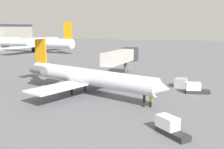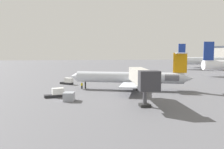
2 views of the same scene
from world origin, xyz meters
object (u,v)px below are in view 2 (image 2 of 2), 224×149
Objects in this scene: parked_airliner_west_end at (208,61)px; regional_jet at (133,77)px; jet_bridge at (143,78)px; cargo_container_uld at (69,97)px; ground_crew_marshaller at (82,86)px; baggage_tug_trailing at (68,82)px; baggage_tug_lead at (56,93)px.

regional_jet is at bearing -41.68° from parked_airliner_west_end.
cargo_container_uld is (-4.85, -13.28, -3.96)m from jet_bridge.
parked_airliner_west_end is at bearing 131.01° from ground_crew_marshaller.
cargo_container_uld is (14.41, -2.76, -0.03)m from ground_crew_marshaller.
parked_airliner_west_end is at bearing 125.10° from baggage_tug_trailing.
baggage_tug_lead is at bearing -119.09° from jet_bridge.
ground_crew_marshaller is 11.72m from baggage_tug_lead.
parked_airliner_west_end is (-63.37, 56.43, 1.13)m from regional_jet.
jet_bridge is 22.29m from ground_crew_marshaller.
baggage_tug_lead is at bearing -69.10° from regional_jet.
ground_crew_marshaller is (-3.51, -12.39, -2.30)m from regional_jet.
regional_jet is 1.99× the size of jet_bridge.
jet_bridge reaches higher than baggage_tug_trailing.
jet_bridge is 18.75m from baggage_tug_lead.
jet_bridge is at bearing 60.91° from baggage_tug_lead.
regional_jet reaches higher than baggage_tug_lead.
jet_bridge is 14.68m from cargo_container_uld.
regional_jet is at bearing 110.90° from baggage_tug_lead.
regional_jet reaches higher than baggage_tug_trailing.
baggage_tug_lead is 19.20m from baggage_tug_trailing.
baggage_tug_lead is at bearing -4.90° from baggage_tug_trailing.
regional_jet is 0.82× the size of parked_airliner_west_end.
regional_jet is 17.56× the size of ground_crew_marshaller.
baggage_tug_trailing reaches higher than ground_crew_marshaller.
baggage_tug_trailing is at bearing 175.10° from baggage_tug_lead.
cargo_container_uld is (10.90, -15.15, -2.33)m from regional_jet.
baggage_tug_trailing is 23.22m from cargo_container_uld.
jet_bridge is 8.83× the size of ground_crew_marshaller.
baggage_tug_trailing is 1.45× the size of cargo_container_uld.
baggage_tug_lead is 102.29m from parked_airliner_west_end.
regional_jet is 20.51m from baggage_tug_trailing.
cargo_container_uld is at bearing 2.72° from baggage_tug_trailing.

